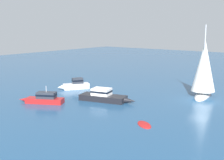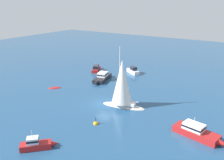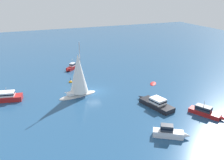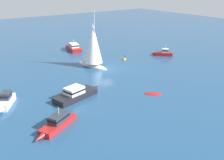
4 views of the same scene
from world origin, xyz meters
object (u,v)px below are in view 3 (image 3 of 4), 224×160
Objects in this scene: cabin_cruiser at (72,67)px; mooring_buoy at (71,82)px; cabin_cruiser_2 at (156,103)px; powerboat at (170,132)px; sloop at (78,77)px; dinghy at (153,84)px; launch at (205,112)px; cabin_cruiser_1 at (4,97)px.

mooring_buoy is (8.67, -2.36, -0.58)m from cabin_cruiser.
powerboat reaches higher than cabin_cruiser_2.
sloop reaches higher than powerboat.
cabin_cruiser_2 is at bearing -52.12° from sloop.
cabin_cruiser is 2.74× the size of mooring_buoy.
cabin_cruiser is at bearing -99.19° from dinghy.
powerboat is at bearing -98.67° from launch.
powerboat is (18.01, -8.27, 0.68)m from dinghy.
launch reaches higher than powerboat.
launch is (17.90, 29.68, -0.07)m from cabin_cruiser_1.
sloop is at bearing -49.78° from dinghy.
cabin_cruiser_1 is at bearing -71.00° from mooring_buoy.
mooring_buoy is at bearing 139.64° from powerboat.
cabin_cruiser_2 is (25.58, 8.46, 0.07)m from cabin_cruiser.
cabin_cruiser_2 is 7.95m from launch.
dinghy is at bearing -173.86° from cabin_cruiser_1.
dinghy is (-9.47, 5.17, -0.65)m from cabin_cruiser_2.
cabin_cruiser_1 is (13.20, -15.50, 0.10)m from cabin_cruiser.
launch is at bearing 36.41° from mooring_buoy.
sloop is 2.20× the size of powerboat.
cabin_cruiser_1 is at bearing -55.14° from dinghy.
sloop is at bearing 146.01° from powerboat.
sloop is (2.81, 13.08, 3.05)m from cabin_cruiser_1.
cabin_cruiser_2 is 1.35× the size of launch.
powerboat is at bearing -77.53° from sloop.
cabin_cruiser_2 is 20.08m from mooring_buoy.
cabin_cruiser_2 is 2.90× the size of dinghy.
mooring_buoy is at bearing 78.77° from sloop.
cabin_cruiser_1 is at bearing 167.67° from powerboat.
dinghy is 19.83m from powerboat.
cabin_cruiser_1 is 29.28m from dinghy.
dinghy is at bearing -11.14° from sloop.
launch is at bearing 42.66° from dinghy.
cabin_cruiser is 0.49× the size of cabin_cruiser_2.
sloop is 8.23m from mooring_buoy.
cabin_cruiser_1 is 1.26× the size of launch.
sloop is 22.65m from launch.
launch is (5.52, 5.72, -0.04)m from cabin_cruiser_2.
cabin_cruiser is 26.94m from cabin_cruiser_2.
cabin_cruiser_2 is at bearing -161.55° from launch.
launch is at bearing 160.75° from cabin_cruiser_1.
sloop is 1.80× the size of launch.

